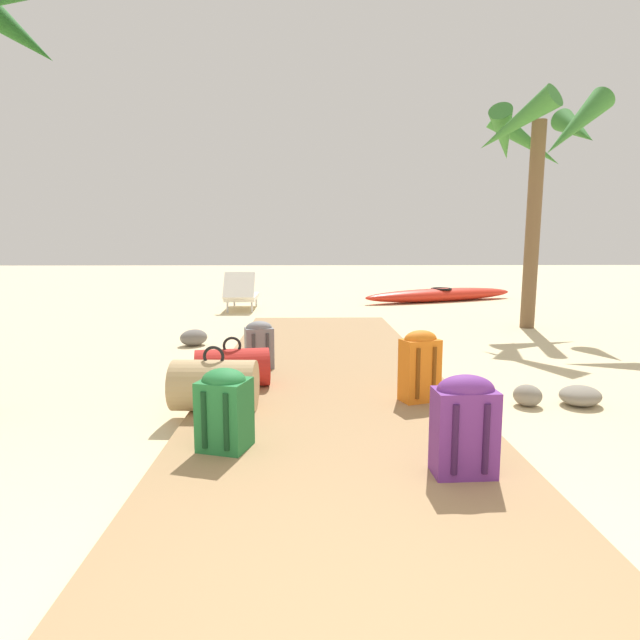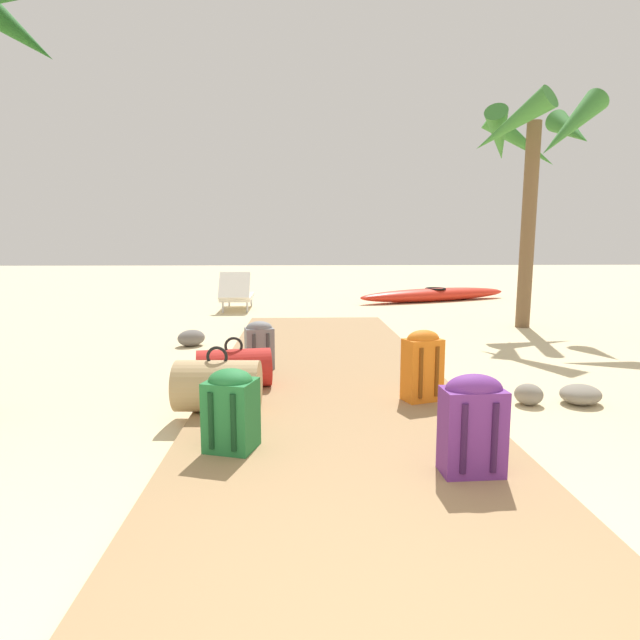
# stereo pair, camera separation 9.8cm
# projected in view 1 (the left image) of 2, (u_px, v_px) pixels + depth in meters

# --- Properties ---
(ground_plane) EXTENTS (60.00, 60.00, 0.00)m
(ground_plane) POSITION_uv_depth(u_px,v_px,m) (331.00, 404.00, 4.48)
(ground_plane) COLOR beige
(boardwalk) EXTENTS (2.19, 7.98, 0.08)m
(boardwalk) POSITION_uv_depth(u_px,v_px,m) (327.00, 377.00, 5.26)
(boardwalk) COLOR #9E7A51
(boardwalk) RESTS_ON ground
(backpack_grey) EXTENTS (0.32, 0.27, 0.49)m
(backpack_grey) POSITION_uv_depth(u_px,v_px,m) (259.00, 343.00, 5.42)
(backpack_grey) COLOR slate
(backpack_grey) RESTS_ON boardwalk
(duffel_bag_tan) EXTENTS (0.65, 0.42, 0.50)m
(duffel_bag_tan) POSITION_uv_depth(u_px,v_px,m) (214.00, 385.00, 4.04)
(duffel_bag_tan) COLOR tan
(duffel_bag_tan) RESTS_ON boardwalk
(duffel_bag_red) EXTENTS (0.69, 0.44, 0.45)m
(duffel_bag_red) POSITION_uv_depth(u_px,v_px,m) (233.00, 368.00, 4.71)
(duffel_bag_red) COLOR red
(duffel_bag_red) RESTS_ON boardwalk
(backpack_orange) EXTENTS (0.34, 0.28, 0.58)m
(backpack_orange) POSITION_uv_depth(u_px,v_px,m) (420.00, 364.00, 4.27)
(backpack_orange) COLOR orange
(backpack_orange) RESTS_ON boardwalk
(backpack_green) EXTENTS (0.35, 0.33, 0.51)m
(backpack_green) POSITION_uv_depth(u_px,v_px,m) (224.00, 407.00, 3.27)
(backpack_green) COLOR #237538
(backpack_green) RESTS_ON boardwalk
(backpack_purple) EXTENTS (0.34, 0.23, 0.56)m
(backpack_purple) POSITION_uv_depth(u_px,v_px,m) (465.00, 423.00, 2.89)
(backpack_purple) COLOR #6B2D84
(backpack_purple) RESTS_ON boardwalk
(palm_tree_far_right) EXTENTS (1.98, 1.97, 3.59)m
(palm_tree_far_right) POSITION_uv_depth(u_px,v_px,m) (539.00, 147.00, 8.16)
(palm_tree_far_right) COLOR brown
(palm_tree_far_right) RESTS_ON ground
(lounge_chair) EXTENTS (0.63, 1.54, 0.79)m
(lounge_chair) POSITION_uv_depth(u_px,v_px,m) (242.00, 294.00, 10.87)
(lounge_chair) COLOR white
(lounge_chair) RESTS_ON ground
(kayak) EXTENTS (4.01, 2.13, 0.32)m
(kayak) POSITION_uv_depth(u_px,v_px,m) (441.00, 295.00, 12.56)
(kayak) COLOR red
(kayak) RESTS_ON ground
(rock_left_far) EXTENTS (0.48, 0.47, 0.22)m
(rock_left_far) POSITION_uv_depth(u_px,v_px,m) (194.00, 338.00, 7.07)
(rock_left_far) COLOR slate
(rock_left_far) RESTS_ON ground
(rock_right_far) EXTENTS (0.32, 0.32, 0.18)m
(rock_right_far) POSITION_uv_depth(u_px,v_px,m) (528.00, 395.00, 4.43)
(rock_right_far) COLOR gray
(rock_right_far) RESTS_ON ground
(rock_right_near) EXTENTS (0.49, 0.48, 0.16)m
(rock_right_near) POSITION_uv_depth(u_px,v_px,m) (580.00, 396.00, 4.45)
(rock_right_near) COLOR gray
(rock_right_near) RESTS_ON ground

